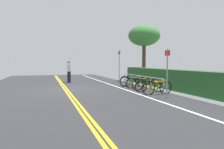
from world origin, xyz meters
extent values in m
cube|color=#2B2B2D|center=(0.00, 0.00, -0.03)|extent=(30.23, 10.17, 0.05)
cube|color=gold|center=(0.00, -0.08, 0.00)|extent=(27.21, 0.10, 0.00)
cube|color=gold|center=(0.00, 0.08, 0.00)|extent=(27.21, 0.10, 0.00)
cube|color=white|center=(0.00, 3.36, 0.00)|extent=(27.21, 0.12, 0.00)
cylinder|color=#9EA0A5|center=(-1.36, 4.31, 0.40)|extent=(0.05, 0.05, 0.80)
cylinder|color=#9EA0A5|center=(-0.04, 4.31, 0.40)|extent=(0.05, 0.05, 0.80)
cylinder|color=#9EA0A5|center=(1.27, 4.31, 0.40)|extent=(0.05, 0.05, 0.80)
cylinder|color=#9EA0A5|center=(2.59, 4.31, 0.40)|extent=(0.05, 0.05, 0.80)
cylinder|color=#9EA0A5|center=(3.90, 4.31, 0.40)|extent=(0.05, 0.05, 0.80)
cylinder|color=#9EA0A5|center=(1.27, 4.31, 0.80)|extent=(5.26, 0.04, 0.04)
torus|color=black|center=(-0.93, 4.93, 0.33)|extent=(0.25, 0.71, 0.72)
torus|color=black|center=(-0.66, 3.99, 0.33)|extent=(0.25, 0.71, 0.72)
cylinder|color=#198C38|center=(-0.83, 4.57, 0.42)|extent=(0.19, 0.55, 0.49)
cylinder|color=#198C38|center=(-0.81, 4.51, 0.63)|extent=(0.22, 0.65, 0.07)
cylinder|color=#198C38|center=(-0.73, 4.26, 0.40)|extent=(0.08, 0.16, 0.44)
cylinder|color=#198C38|center=(-0.70, 4.15, 0.26)|extent=(0.13, 0.35, 0.18)
cylinder|color=#198C38|center=(-0.69, 4.09, 0.47)|extent=(0.10, 0.24, 0.30)
cylinder|color=#198C38|center=(-0.91, 4.88, 0.49)|extent=(0.07, 0.14, 0.33)
cube|color=black|center=(-0.72, 4.20, 0.64)|extent=(0.13, 0.21, 0.05)
cylinder|color=#198C38|center=(-0.90, 4.83, 0.70)|extent=(0.45, 0.15, 0.03)
torus|color=black|center=(0.06, 4.89, 0.33)|extent=(0.22, 0.70, 0.71)
torus|color=black|center=(-0.19, 3.89, 0.33)|extent=(0.22, 0.70, 0.71)
cylinder|color=silver|center=(-0.04, 4.52, 0.41)|extent=(0.17, 0.58, 0.49)
cylinder|color=silver|center=(-0.05, 4.45, 0.62)|extent=(0.20, 0.69, 0.07)
cylinder|color=silver|center=(-0.12, 4.17, 0.39)|extent=(0.07, 0.17, 0.44)
cylinder|color=silver|center=(-0.15, 4.06, 0.25)|extent=(0.12, 0.37, 0.18)
cylinder|color=silver|center=(-0.16, 4.00, 0.47)|extent=(0.10, 0.26, 0.30)
cylinder|color=silver|center=(0.04, 4.84, 0.48)|extent=(0.07, 0.14, 0.32)
cube|color=black|center=(-0.14, 4.11, 0.63)|extent=(0.12, 0.21, 0.05)
cylinder|color=silver|center=(0.03, 4.79, 0.69)|extent=(0.45, 0.14, 0.03)
torus|color=black|center=(1.05, 4.91, 0.31)|extent=(0.25, 0.66, 0.68)
torus|color=black|center=(0.75, 3.92, 0.31)|extent=(0.25, 0.66, 0.68)
cylinder|color=yellow|center=(0.94, 4.54, 0.39)|extent=(0.21, 0.57, 0.46)
cylinder|color=yellow|center=(0.92, 4.47, 0.59)|extent=(0.24, 0.68, 0.07)
cylinder|color=yellow|center=(0.84, 4.20, 0.37)|extent=(0.08, 0.17, 0.41)
cylinder|color=yellow|center=(0.81, 4.09, 0.24)|extent=(0.14, 0.37, 0.17)
cylinder|color=yellow|center=(0.79, 4.03, 0.44)|extent=(0.11, 0.25, 0.29)
cylinder|color=yellow|center=(1.04, 4.86, 0.46)|extent=(0.07, 0.14, 0.31)
cube|color=black|center=(0.82, 4.14, 0.60)|extent=(0.13, 0.21, 0.05)
cylinder|color=yellow|center=(1.02, 4.81, 0.65)|extent=(0.45, 0.16, 0.03)
torus|color=black|center=(1.78, 5.00, 0.33)|extent=(0.09, 0.71, 0.71)
torus|color=black|center=(1.72, 3.91, 0.33)|extent=(0.09, 0.71, 0.71)
cylinder|color=black|center=(1.76, 4.59, 0.41)|extent=(0.07, 0.62, 0.49)
cylinder|color=black|center=(1.76, 4.52, 0.62)|extent=(0.08, 0.75, 0.07)
cylinder|color=black|center=(1.74, 4.22, 0.39)|extent=(0.05, 0.18, 0.44)
cylinder|color=black|center=(1.74, 4.10, 0.25)|extent=(0.06, 0.40, 0.18)
cylinder|color=black|center=(1.73, 4.03, 0.47)|extent=(0.05, 0.27, 0.30)
cylinder|color=black|center=(1.78, 4.95, 0.48)|extent=(0.04, 0.15, 0.32)
cube|color=black|center=(1.74, 4.15, 0.63)|extent=(0.09, 0.20, 0.05)
cylinder|color=black|center=(1.78, 4.89, 0.69)|extent=(0.46, 0.05, 0.03)
torus|color=black|center=(2.64, 4.80, 0.30)|extent=(0.18, 0.66, 0.66)
torus|color=black|center=(2.44, 3.79, 0.30)|extent=(0.18, 0.66, 0.66)
cylinder|color=orange|center=(2.56, 4.42, 0.38)|extent=(0.15, 0.58, 0.45)
cylinder|color=orange|center=(2.55, 4.35, 0.58)|extent=(0.17, 0.69, 0.07)
cylinder|color=orange|center=(2.50, 4.08, 0.36)|extent=(0.07, 0.17, 0.41)
cylinder|color=orange|center=(2.48, 3.96, 0.24)|extent=(0.11, 0.37, 0.17)
cylinder|color=orange|center=(2.46, 3.90, 0.43)|extent=(0.08, 0.26, 0.28)
cylinder|color=orange|center=(2.63, 4.75, 0.45)|extent=(0.06, 0.14, 0.30)
cube|color=black|center=(2.48, 4.01, 0.59)|extent=(0.12, 0.21, 0.05)
cylinder|color=orange|center=(2.62, 4.70, 0.64)|extent=(0.46, 0.11, 0.03)
torus|color=black|center=(3.44, 4.70, 0.34)|extent=(0.11, 0.74, 0.73)
torus|color=black|center=(3.51, 3.70, 0.34)|extent=(0.11, 0.74, 0.73)
cylinder|color=yellow|center=(3.47, 4.32, 0.42)|extent=(0.08, 0.58, 0.50)
cylinder|color=yellow|center=(3.47, 4.26, 0.65)|extent=(0.09, 0.68, 0.07)
cylinder|color=yellow|center=(3.49, 3.98, 0.41)|extent=(0.05, 0.17, 0.45)
cylinder|color=yellow|center=(3.50, 3.87, 0.26)|extent=(0.06, 0.37, 0.19)
cylinder|color=yellow|center=(3.50, 3.81, 0.48)|extent=(0.05, 0.25, 0.31)
cylinder|color=yellow|center=(3.44, 4.65, 0.50)|extent=(0.05, 0.14, 0.33)
cube|color=black|center=(3.50, 3.92, 0.66)|extent=(0.09, 0.21, 0.05)
cylinder|color=yellow|center=(3.45, 4.60, 0.71)|extent=(0.46, 0.06, 0.03)
cylinder|color=#1E1E2D|center=(-4.37, 0.59, 0.44)|extent=(0.14, 0.14, 0.88)
cylinder|color=#1E1E2D|center=(-4.10, 0.70, 0.44)|extent=(0.14, 0.14, 0.88)
cylinder|color=silver|center=(-4.24, 0.65, 1.19)|extent=(0.32, 0.32, 0.62)
sphere|color=#8C6647|center=(-4.24, 0.65, 1.65)|extent=(0.24, 0.24, 0.24)
cylinder|color=silver|center=(-4.42, 0.57, 1.18)|extent=(0.09, 0.09, 0.55)
cylinder|color=silver|center=(-4.05, 0.72, 1.18)|extent=(0.09, 0.09, 0.55)
cylinder|color=gray|center=(-2.28, 4.21, 1.27)|extent=(0.06, 0.06, 2.54)
cube|color=red|center=(-2.28, 4.21, 2.36)|extent=(0.36, 0.04, 0.24)
cylinder|color=gray|center=(4.66, 4.01, 1.10)|extent=(0.06, 0.06, 2.21)
cube|color=red|center=(4.66, 4.01, 2.03)|extent=(0.36, 0.04, 0.24)
cube|color=#235626|center=(2.77, 6.16, 0.60)|extent=(14.26, 0.91, 1.19)
cylinder|color=#473323|center=(-3.89, 7.06, 1.56)|extent=(0.31, 0.31, 3.12)
ellipsoid|color=#387533|center=(-3.89, 7.06, 3.95)|extent=(2.75, 2.75, 1.83)
camera|label=1|loc=(12.84, -1.14, 1.61)|focal=33.86mm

